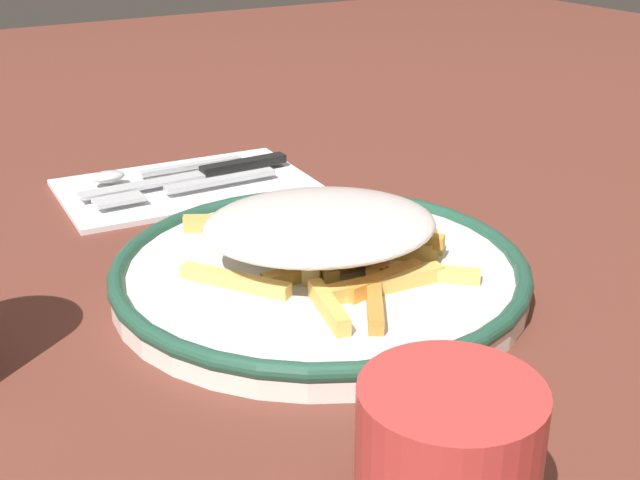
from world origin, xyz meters
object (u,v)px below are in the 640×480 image
fries_heap (325,230)px  napkin (188,183)px  knife (205,172)px  coffee_mug (445,468)px  fork (187,187)px  plate (320,272)px  spoon (142,172)px

fries_heap → napkin: bearing=0.8°
napkin → fries_heap: bearing=-179.2°
knife → fries_heap: bearing=176.5°
coffee_mug → fork: bearing=-9.3°
plate → spoon: plate is taller
fork → plate: bearing=-177.5°
spoon → napkin: bearing=-129.8°
knife → coffee_mug: bearing=167.7°
fork → knife: 0.04m
spoon → plate: bearing=-173.4°
napkin → fork: (-0.03, 0.01, 0.01)m
fork → coffee_mug: bearing=170.7°
knife → spoon: 0.06m
napkin → fork: size_ratio=1.32×
napkin → coffee_mug: bearing=169.8°
fries_heap → coffee_mug: bearing=159.7°
fork → coffee_mug: 0.48m
fork → spoon: bearing=21.7°
plate → spoon: bearing=6.6°
napkin → knife: 0.02m
fries_heap → coffee_mug: size_ratio=2.09×
napkin → coffee_mug: (-0.50, 0.09, 0.04)m
napkin → plate: bearing=179.4°
napkin → knife: size_ratio=1.10×
napkin → knife: (0.00, -0.02, 0.01)m
napkin → coffee_mug: size_ratio=2.18×
napkin → coffee_mug: coffee_mug is taller
fork → knife: knife is taller
plate → fries_heap: (0.00, -0.01, 0.03)m
fork → spoon: spoon is taller
napkin → fork: fork is taller
napkin → knife: bearing=-89.7°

